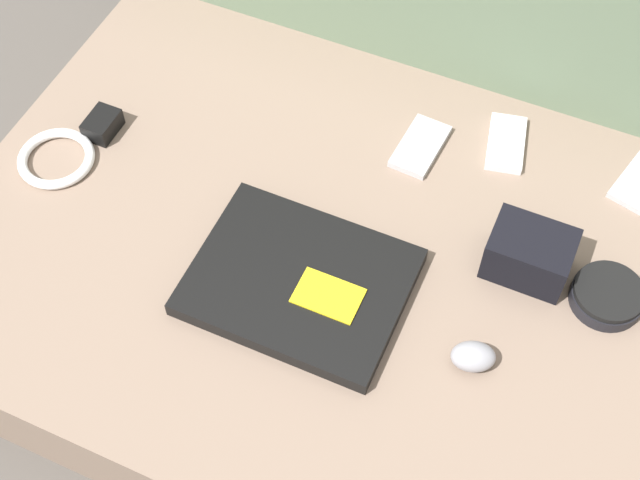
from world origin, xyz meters
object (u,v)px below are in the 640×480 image
Objects in this scene: computer_mouse at (473,357)px; phone_black at (506,143)px; camera_pouch at (529,254)px; laptop at (298,281)px; phone_silver at (420,146)px; charger_brick at (102,125)px; speaker_puck at (607,296)px; phone_small at (640,182)px.

computer_mouse is 0.39m from phone_black.
camera_pouch is (0.02, 0.17, 0.02)m from computer_mouse.
laptop is 2.49× the size of phone_black.
phone_silver is 1.96× the size of charger_brick.
charger_brick reaches higher than phone_black.
computer_mouse is 0.70× the size of speaker_puck.
charger_brick is at bearing -148.80° from phone_small.
laptop is 4.15× the size of computer_mouse.
camera_pouch is (0.28, 0.16, 0.02)m from laptop.
camera_pouch is at bearing -30.67° from phone_silver.
computer_mouse is at bearing -55.26° from phone_silver.
laptop is 2.55× the size of phone_small.
computer_mouse is 0.41m from phone_small.
laptop is at bearing -18.61° from charger_brick.
phone_black is 1.03× the size of camera_pouch.
phone_small is at bearing 15.70° from phone_silver.
charger_brick is (-0.68, -0.02, -0.02)m from camera_pouch.
computer_mouse is at bearing -129.97° from speaker_puck.
laptop reaches higher than phone_small.
phone_black reaches higher than phone_small.
computer_mouse is 0.62× the size of camera_pouch.
camera_pouch is (0.21, -0.15, 0.03)m from phone_silver.
laptop is at bearing -150.67° from camera_pouch.
phone_small is at bearing 90.47° from speaker_puck.
phone_silver is (0.07, 0.30, -0.01)m from laptop.
speaker_puck is 0.30m from phone_black.
phone_black is 0.23m from camera_pouch.
computer_mouse reaches higher than phone_silver.
laptop is at bearing -98.95° from phone_silver.
phone_small is 1.01× the size of camera_pouch.
laptop reaches higher than phone_black.
computer_mouse reaches higher than charger_brick.
phone_black is (0.12, 0.06, 0.00)m from phone_silver.
charger_brick is at bearing -178.85° from speaker_puck.
phone_silver is at bearing 145.53° from camera_pouch.
computer_mouse is 1.21× the size of charger_brick.
speaker_puck reaches higher than laptop.
phone_black is at bearing 79.69° from computer_mouse.
computer_mouse is at bearing -91.55° from phone_black.
camera_pouch is (-0.12, 0.01, 0.02)m from speaker_puck.
speaker_puck is 0.80m from charger_brick.
laptop is at bearing -159.29° from speaker_puck.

